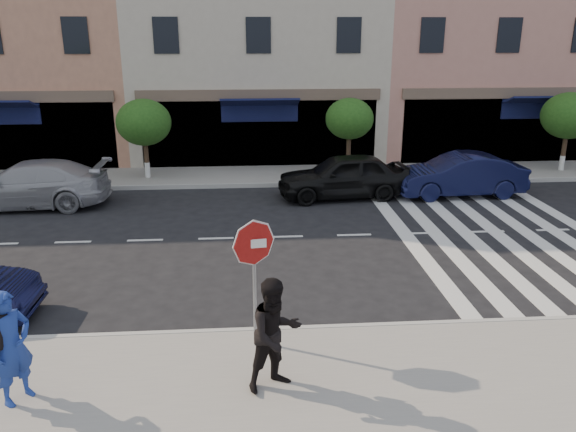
# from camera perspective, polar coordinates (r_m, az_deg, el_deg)

# --- Properties ---
(ground) EXTENTS (120.00, 120.00, 0.00)m
(ground) POSITION_cam_1_polar(r_m,az_deg,el_deg) (12.53, 1.04, -8.46)
(ground) COLOR black
(ground) RESTS_ON ground
(sidewalk_near) EXTENTS (60.00, 4.50, 0.15)m
(sidewalk_near) POSITION_cam_1_polar(r_m,az_deg,el_deg) (9.30, 3.24, -18.40)
(sidewalk_near) COLOR gray
(sidewalk_near) RESTS_ON ground
(sidewalk_far) EXTENTS (60.00, 3.00, 0.15)m
(sidewalk_far) POSITION_cam_1_polar(r_m,az_deg,el_deg) (22.86, -1.46, 4.13)
(sidewalk_far) COLOR gray
(sidewalk_far) RESTS_ON ground
(building_west_mid) EXTENTS (10.00, 9.00, 14.00)m
(building_west_mid) POSITION_cam_1_polar(r_m,az_deg,el_deg) (29.89, -25.14, 19.22)
(building_west_mid) COLOR tan
(building_west_mid) RESTS_ON ground
(building_centre) EXTENTS (11.00, 9.00, 11.00)m
(building_centre) POSITION_cam_1_polar(r_m,az_deg,el_deg) (28.16, -3.25, 17.90)
(building_centre) COLOR beige
(building_centre) RESTS_ON ground
(building_east_mid) EXTENTS (13.00, 9.00, 13.00)m
(building_east_mid) POSITION_cam_1_polar(r_m,az_deg,el_deg) (30.83, 20.96, 18.69)
(building_east_mid) COLOR tan
(building_east_mid) RESTS_ON ground
(street_tree_wb) EXTENTS (2.10, 2.10, 3.06)m
(street_tree_wb) POSITION_cam_1_polar(r_m,az_deg,el_deg) (22.55, -14.44, 9.17)
(street_tree_wb) COLOR #473323
(street_tree_wb) RESTS_ON sidewalk_far
(street_tree_c) EXTENTS (1.90, 1.90, 3.04)m
(street_tree_c) POSITION_cam_1_polar(r_m,az_deg,el_deg) (22.56, 6.26, 9.75)
(street_tree_c) COLOR #473323
(street_tree_c) RESTS_ON sidewalk_far
(street_tree_ea) EXTENTS (2.20, 2.20, 3.19)m
(street_tree_ea) POSITION_cam_1_polar(r_m,az_deg,el_deg) (25.74, 26.65, 9.08)
(street_tree_ea) COLOR #473323
(street_tree_ea) RESTS_ON sidewalk_far
(stop_sign) EXTENTS (0.84, 0.15, 2.40)m
(stop_sign) POSITION_cam_1_polar(r_m,az_deg,el_deg) (9.87, -3.48, -3.96)
(stop_sign) COLOR gray
(stop_sign) RESTS_ON sidewalk_near
(photographer) EXTENTS (0.74, 0.81, 1.85)m
(photographer) POSITION_cam_1_polar(r_m,az_deg,el_deg) (9.68, -26.27, -11.85)
(photographer) COLOR navy
(photographer) RESTS_ON sidewalk_near
(walker) EXTENTS (1.14, 1.05, 1.88)m
(walker) POSITION_cam_1_polar(r_m,az_deg,el_deg) (9.02, -1.30, -11.93)
(walker) COLOR black
(walker) RESTS_ON sidewalk_near
(car_far_left) EXTENTS (5.31, 2.20, 1.54)m
(car_far_left) POSITION_cam_1_polar(r_m,az_deg,el_deg) (20.72, -24.91, 2.92)
(car_far_left) COLOR #9D9CA1
(car_far_left) RESTS_ON ground
(car_far_mid) EXTENTS (4.79, 2.32, 1.57)m
(car_far_mid) POSITION_cam_1_polar(r_m,az_deg,el_deg) (19.98, 5.62, 4.09)
(car_far_mid) COLOR black
(car_far_mid) RESTS_ON ground
(car_far_right) EXTENTS (4.65, 1.81, 1.51)m
(car_far_right) POSITION_cam_1_polar(r_m,az_deg,el_deg) (21.03, 17.00, 4.00)
(car_far_right) COLOR black
(car_far_right) RESTS_ON ground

